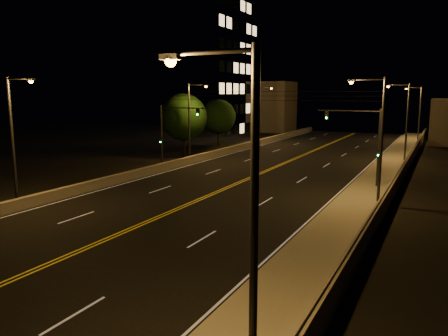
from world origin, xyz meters
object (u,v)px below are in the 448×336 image
at_px(streetlight_3, 418,110).
at_px(traffic_signal_right, 367,139).
at_px(streetlight_1, 378,132).
at_px(streetlight_6, 259,111).
at_px(tree_1, 218,117).
at_px(tree_0, 183,117).
at_px(streetlight_4, 15,133).
at_px(streetlight_2, 405,117).
at_px(building_tower, 175,60).
at_px(streetlight_0, 243,207).
at_px(streetlight_5, 191,117).
at_px(traffic_signal_left, 169,130).

relative_size(streetlight_3, traffic_signal_right, 1.35).
distance_m(streetlight_1, traffic_signal_right, 5.47).
xyz_separation_m(streetlight_6, tree_1, (-4.06, -5.63, -0.79)).
bearing_deg(tree_0, streetlight_4, -83.93).
height_order(streetlight_1, tree_1, streetlight_1).
distance_m(streetlight_2, tree_1, 25.89).
relative_size(traffic_signal_right, building_tower, 0.23).
relative_size(streetlight_1, streetlight_2, 1.00).
distance_m(streetlight_0, streetlight_2, 43.11).
xyz_separation_m(streetlight_5, traffic_signal_left, (1.08, -5.99, -1.01)).
bearing_deg(streetlight_3, tree_1, -141.81).
relative_size(streetlight_3, traffic_signal_left, 1.35).
distance_m(traffic_signal_right, building_tower, 46.22).
height_order(streetlight_4, streetlight_5, same).
height_order(streetlight_0, tree_0, streetlight_0).
distance_m(streetlight_1, building_tower, 50.38).
height_order(streetlight_4, tree_1, streetlight_4).
bearing_deg(tree_1, streetlight_0, -61.85).
distance_m(streetlight_1, tree_0, 27.79).
relative_size(traffic_signal_left, building_tower, 0.23).
distance_m(streetlight_4, traffic_signal_right, 26.01).
distance_m(streetlight_3, streetlight_5, 40.55).
relative_size(streetlight_2, building_tower, 0.32).
distance_m(streetlight_1, streetlight_4, 24.31).
xyz_separation_m(streetlight_4, streetlight_6, (0.00, 42.66, 0.00)).
relative_size(traffic_signal_left, tree_0, 0.84).
xyz_separation_m(streetlight_2, building_tower, (-37.50, 11.62, 8.09)).
bearing_deg(building_tower, tree_1, -30.57).
height_order(streetlight_3, tree_0, streetlight_3).
relative_size(streetlight_0, streetlight_4, 1.00).
distance_m(streetlight_5, tree_0, 3.79).
bearing_deg(building_tower, streetlight_6, -5.23).
distance_m(streetlight_1, streetlight_6, 37.83).
height_order(streetlight_3, traffic_signal_left, streetlight_3).
xyz_separation_m(streetlight_5, streetlight_6, (0.00, 20.02, 0.00)).
distance_m(streetlight_1, streetlight_3, 45.60).
relative_size(building_tower, tree_1, 4.05).
bearing_deg(streetlight_5, streetlight_2, 24.73).
bearing_deg(streetlight_3, streetlight_1, -90.00).
xyz_separation_m(streetlight_0, streetlight_6, (-21.42, 53.26, 0.00)).
height_order(streetlight_0, streetlight_2, same).
bearing_deg(streetlight_1, building_tower, 138.96).
xyz_separation_m(streetlight_1, tree_1, (-25.48, 25.55, -0.79)).
bearing_deg(traffic_signal_right, tree_0, 159.09).
bearing_deg(streetlight_2, traffic_signal_right, -95.32).
bearing_deg(traffic_signal_right, traffic_signal_left, 180.00).
relative_size(streetlight_0, streetlight_2, 1.00).
bearing_deg(streetlight_4, building_tower, 110.02).
bearing_deg(streetlight_0, tree_1, 118.15).
bearing_deg(traffic_signal_left, tree_0, 113.53).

